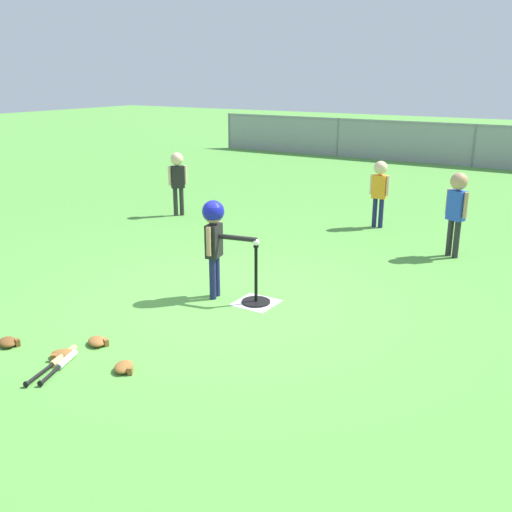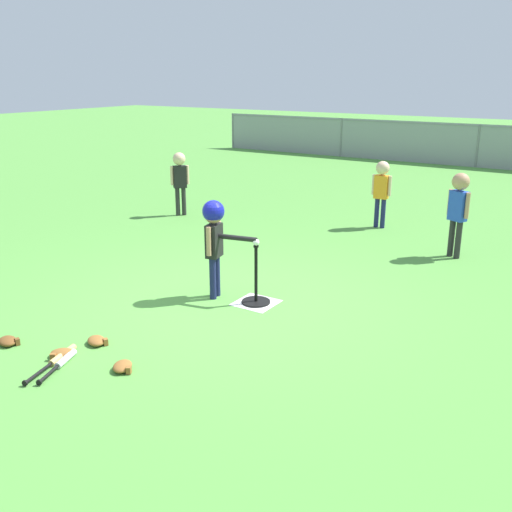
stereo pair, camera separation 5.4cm
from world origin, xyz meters
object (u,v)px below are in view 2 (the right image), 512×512
(spare_bat_wood, at_px, (58,359))
(glove_tossed_aside, at_px, (62,353))
(glove_by_plate, at_px, (8,341))
(glove_near_bats, at_px, (97,341))
(batting_tee, at_px, (256,294))
(spare_bat_silver, at_px, (62,362))
(fielder_near_right, at_px, (382,185))
(glove_outfield_drop, at_px, (123,366))
(fielder_deep_left, at_px, (180,175))
(baseball_on_tee, at_px, (256,242))
(batter_child, at_px, (214,229))
(fielder_deep_right, at_px, (458,204))

(spare_bat_wood, bearing_deg, glove_tossed_aside, 117.00)
(glove_by_plate, xyz_separation_m, glove_near_bats, (0.70, 0.46, 0.00))
(glove_tossed_aside, bearing_deg, batting_tee, 68.94)
(batting_tee, height_order, glove_near_bats, batting_tee)
(spare_bat_silver, distance_m, glove_tossed_aside, 0.17)
(fielder_near_right, bearing_deg, glove_outfield_drop, -90.71)
(spare_bat_wood, bearing_deg, fielder_deep_left, 118.29)
(baseball_on_tee, xyz_separation_m, glove_outfield_drop, (-0.14, -1.92, -0.67))
(batting_tee, bearing_deg, batter_child, -168.87)
(fielder_deep_right, distance_m, glove_outfield_drop, 5.13)
(fielder_deep_left, height_order, spare_bat_wood, fielder_deep_left)
(fielder_deep_left, relative_size, glove_by_plate, 4.26)
(glove_near_bats, bearing_deg, batting_tee, 66.99)
(glove_near_bats, bearing_deg, fielder_deep_right, 65.27)
(spare_bat_silver, height_order, glove_near_bats, glove_near_bats)
(glove_by_plate, distance_m, glove_near_bats, 0.84)
(batter_child, distance_m, fielder_deep_right, 3.55)
(batting_tee, bearing_deg, glove_outfield_drop, -94.22)
(fielder_near_right, height_order, glove_near_bats, fielder_near_right)
(spare_bat_silver, height_order, glove_outfield_drop, glove_outfield_drop)
(baseball_on_tee, height_order, spare_bat_wood, baseball_on_tee)
(fielder_near_right, bearing_deg, glove_tossed_aside, -96.85)
(batting_tee, height_order, batter_child, batter_child)
(glove_by_plate, bearing_deg, glove_outfield_drop, 9.79)
(batting_tee, relative_size, fielder_deep_right, 0.57)
(glove_by_plate, bearing_deg, spare_bat_wood, 1.74)
(fielder_near_right, xyz_separation_m, glove_outfield_drop, (-0.07, -5.83, -0.67))
(glove_outfield_drop, bearing_deg, glove_tossed_aside, -169.98)
(batter_child, xyz_separation_m, spare_bat_silver, (-0.17, -2.05, -0.77))
(fielder_deep_right, bearing_deg, batting_tee, -115.70)
(glove_by_plate, bearing_deg, glove_near_bats, 33.06)
(glove_tossed_aside, bearing_deg, spare_bat_wood, -63.00)
(fielder_deep_right, height_order, fielder_near_right, fielder_deep_right)
(spare_bat_silver, relative_size, glove_outfield_drop, 2.07)
(batting_tee, relative_size, glove_by_plate, 2.53)
(fielder_near_right, xyz_separation_m, glove_by_plate, (-1.35, -6.05, -0.67))
(batting_tee, relative_size, glove_tossed_aside, 2.46)
(fielder_near_right, height_order, glove_by_plate, fielder_near_right)
(fielder_deep_right, height_order, fielder_deep_left, fielder_deep_right)
(baseball_on_tee, xyz_separation_m, spare_bat_wood, (-0.74, -2.12, -0.68))
(batter_child, xyz_separation_m, spare_bat_wood, (-0.26, -2.02, -0.77))
(fielder_near_right, bearing_deg, spare_bat_wood, -96.34)
(batter_child, distance_m, glove_outfield_drop, 2.01)
(glove_outfield_drop, bearing_deg, batting_tee, 85.78)
(spare_bat_wood, bearing_deg, glove_by_plate, -178.26)
(spare_bat_silver, bearing_deg, fielder_near_right, 84.46)
(glove_near_bats, bearing_deg, spare_bat_wood, -93.18)
(baseball_on_tee, relative_size, glove_near_bats, 0.27)
(baseball_on_tee, relative_size, spare_bat_silver, 0.13)
(fielder_near_right, bearing_deg, batting_tee, -88.99)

